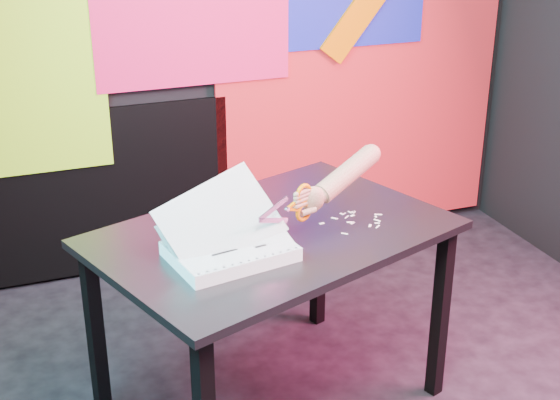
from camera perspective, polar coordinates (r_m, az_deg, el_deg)
name	(u,v)px	position (r m, az deg, el deg)	size (l,w,h in m)	color
room	(387,64)	(2.50, 7.80, 9.80)	(3.01, 3.01, 2.71)	#27272E
backdrop	(256,78)	(3.93, -1.79, 8.94)	(2.88, 0.05, 2.08)	red
work_table	(273,253)	(2.77, -0.53, -3.90)	(1.41, 1.16, 0.75)	black
printout_stack	(230,250)	(2.53, -3.69, -3.64)	(0.45, 0.34, 0.29)	white
scissors	(300,204)	(2.61, 1.48, -0.30)	(0.23, 0.10, 0.14)	#B3B6D0
hand_forearm	(341,178)	(2.74, 4.52, 1.65)	(0.39, 0.20, 0.17)	tan
paper_clippings	(355,219)	(2.82, 5.52, -1.41)	(0.25, 0.18, 0.00)	white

